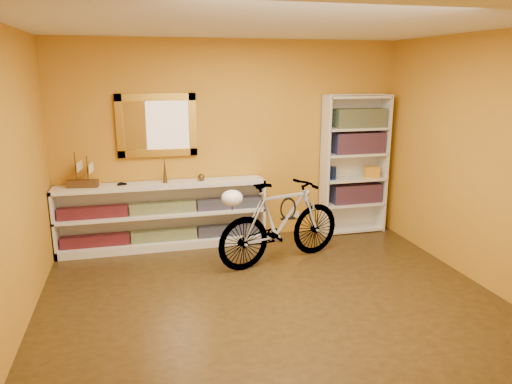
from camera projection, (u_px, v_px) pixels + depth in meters
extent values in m
cube|color=#30200D|center=(273.00, 303.00, 4.72)|extent=(4.50, 4.00, 0.01)
cube|color=silver|center=(276.00, 23.00, 4.08)|extent=(4.50, 4.00, 0.01)
cube|color=#B8791B|center=(232.00, 142.00, 6.28)|extent=(4.50, 0.01, 2.60)
cube|color=#B8791B|center=(5.00, 187.00, 3.86)|extent=(0.01, 4.00, 2.60)
cube|color=#B8791B|center=(486.00, 162.00, 4.93)|extent=(0.01, 4.00, 2.60)
cube|color=olive|center=(157.00, 125.00, 5.96)|extent=(0.98, 0.06, 0.78)
cube|color=silver|center=(296.00, 215.00, 6.73)|extent=(0.09, 0.02, 0.09)
cube|color=black|center=(164.00, 235.00, 6.14)|extent=(2.50, 0.13, 0.14)
cube|color=navy|center=(163.00, 208.00, 6.05)|extent=(2.50, 0.13, 0.14)
imported|color=black|center=(122.00, 185.00, 5.88)|extent=(0.00, 0.00, 0.00)
cone|color=#503B1B|center=(165.00, 170.00, 5.96)|extent=(0.06, 0.06, 0.33)
sphere|color=#503B1B|center=(201.00, 177.00, 6.10)|extent=(0.09, 0.09, 0.09)
cube|color=maroon|center=(356.00, 193.00, 6.72)|extent=(0.70, 0.22, 0.26)
cube|color=maroon|center=(359.00, 143.00, 6.55)|extent=(0.70, 0.22, 0.28)
cube|color=#1B575E|center=(360.00, 118.00, 6.46)|extent=(0.70, 0.22, 0.25)
cylinder|color=navy|center=(333.00, 173.00, 6.54)|extent=(0.08, 0.08, 0.18)
cube|color=maroon|center=(342.00, 121.00, 6.44)|extent=(0.16, 0.16, 0.17)
cube|color=gold|center=(372.00, 172.00, 6.66)|extent=(0.22, 0.16, 0.15)
imported|color=silver|center=(281.00, 222.00, 5.62)|extent=(0.90, 1.73, 0.99)
ellipsoid|color=white|center=(232.00, 198.00, 5.21)|extent=(0.24, 0.23, 0.18)
torus|color=black|center=(288.00, 209.00, 5.63)|extent=(0.20, 0.02, 0.20)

